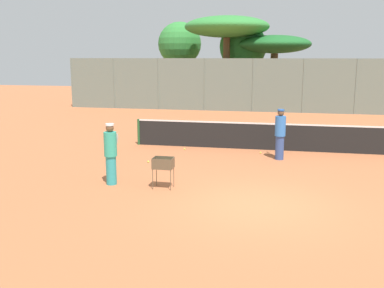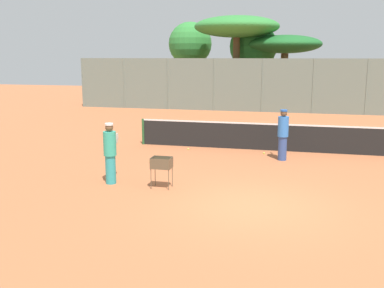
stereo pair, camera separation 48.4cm
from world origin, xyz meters
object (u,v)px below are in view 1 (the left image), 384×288
at_px(tennis_net, 269,136).
at_px(ball_cart, 163,166).
at_px(parked_car, 365,99).
at_px(player_red_cap, 111,153).
at_px(player_white_outfit, 280,134).

height_order(tennis_net, ball_cart, tennis_net).
relative_size(ball_cart, parked_car, 0.21).
distance_m(tennis_net, parked_car, 16.60).
bearing_deg(player_red_cap, tennis_net, -38.43).
bearing_deg(player_white_outfit, player_red_cap, 119.14).
xyz_separation_m(player_red_cap, ball_cart, (1.57, -0.07, -0.27)).
xyz_separation_m(tennis_net, player_white_outfit, (0.43, -1.56, 0.38)).
bearing_deg(player_red_cap, ball_cart, -94.55).
bearing_deg(tennis_net, ball_cart, -114.65).
bearing_deg(player_red_cap, parked_car, -27.67).
relative_size(tennis_net, player_red_cap, 6.13).
height_order(player_red_cap, ball_cart, player_red_cap).
distance_m(ball_cart, parked_car, 23.01).
bearing_deg(tennis_net, player_white_outfit, -74.71).
distance_m(tennis_net, player_red_cap, 7.17).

